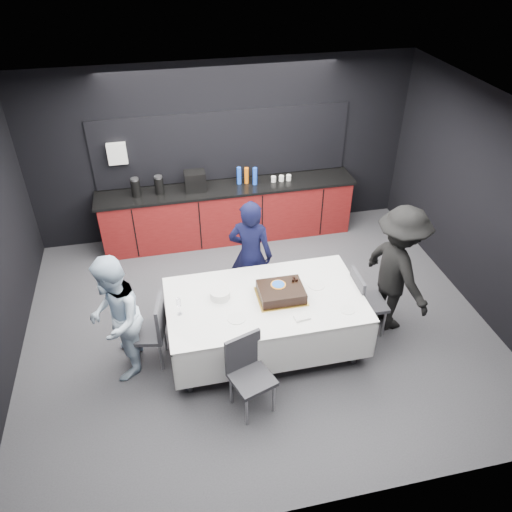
{
  "coord_description": "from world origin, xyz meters",
  "views": [
    {
      "loc": [
        -1.07,
        -4.77,
        4.59
      ],
      "look_at": [
        0.0,
        0.1,
        1.05
      ],
      "focal_mm": 35.0,
      "sensor_mm": 36.0,
      "label": 1
    }
  ],
  "objects_px": {
    "party_table": "(265,308)",
    "chair_left": "(152,327)",
    "chair_near": "(248,369)",
    "person_right": "(397,270)",
    "plate_stack": "(220,294)",
    "cake_assembly": "(281,292)",
    "chair_right": "(363,299)",
    "person_left": "(115,319)",
    "person_center": "(251,255)",
    "champagne_flute": "(179,303)"
  },
  "relations": [
    {
      "from": "cake_assembly",
      "to": "person_right",
      "type": "height_order",
      "value": "person_right"
    },
    {
      "from": "party_table",
      "to": "person_left",
      "type": "height_order",
      "value": "person_left"
    },
    {
      "from": "cake_assembly",
      "to": "champagne_flute",
      "type": "bearing_deg",
      "value": -177.8
    },
    {
      "from": "chair_near",
      "to": "person_center",
      "type": "distance_m",
      "value": 1.73
    },
    {
      "from": "cake_assembly",
      "to": "chair_right",
      "type": "bearing_deg",
      "value": 1.0
    },
    {
      "from": "chair_near",
      "to": "person_right",
      "type": "height_order",
      "value": "person_right"
    },
    {
      "from": "person_left",
      "to": "chair_right",
      "type": "bearing_deg",
      "value": 94.08
    },
    {
      "from": "person_center",
      "to": "cake_assembly",
      "type": "bearing_deg",
      "value": 126.12
    },
    {
      "from": "person_left",
      "to": "cake_assembly",
      "type": "bearing_deg",
      "value": 93.62
    },
    {
      "from": "chair_left",
      "to": "person_right",
      "type": "relative_size",
      "value": 0.53
    },
    {
      "from": "party_table",
      "to": "champagne_flute",
      "type": "distance_m",
      "value": 1.05
    },
    {
      "from": "chair_near",
      "to": "person_right",
      "type": "bearing_deg",
      "value": 22.99
    },
    {
      "from": "champagne_flute",
      "to": "person_right",
      "type": "relative_size",
      "value": 0.13
    },
    {
      "from": "chair_right",
      "to": "chair_near",
      "type": "relative_size",
      "value": 1.0
    },
    {
      "from": "cake_assembly",
      "to": "chair_near",
      "type": "distance_m",
      "value": 1.02
    },
    {
      "from": "champagne_flute",
      "to": "chair_left",
      "type": "height_order",
      "value": "champagne_flute"
    },
    {
      "from": "party_table",
      "to": "champagne_flute",
      "type": "xyz_separation_m",
      "value": [
        -1.01,
        -0.05,
        0.3
      ]
    },
    {
      "from": "party_table",
      "to": "chair_near",
      "type": "bearing_deg",
      "value": -114.9
    },
    {
      "from": "person_left",
      "to": "person_right",
      "type": "bearing_deg",
      "value": 95.2
    },
    {
      "from": "chair_left",
      "to": "person_right",
      "type": "height_order",
      "value": "person_right"
    },
    {
      "from": "champagne_flute",
      "to": "chair_right",
      "type": "xyz_separation_m",
      "value": [
        2.28,
        0.06,
        -0.4
      ]
    },
    {
      "from": "chair_left",
      "to": "chair_near",
      "type": "bearing_deg",
      "value": -41.64
    },
    {
      "from": "person_left",
      "to": "person_right",
      "type": "height_order",
      "value": "person_right"
    },
    {
      "from": "cake_assembly",
      "to": "party_table",
      "type": "bearing_deg",
      "value": 178.16
    },
    {
      "from": "plate_stack",
      "to": "chair_right",
      "type": "xyz_separation_m",
      "value": [
        1.78,
        -0.12,
        -0.3
      ]
    },
    {
      "from": "chair_near",
      "to": "person_left",
      "type": "xyz_separation_m",
      "value": [
        -1.35,
        0.8,
        0.26
      ]
    },
    {
      "from": "champagne_flute",
      "to": "person_right",
      "type": "distance_m",
      "value": 2.72
    },
    {
      "from": "plate_stack",
      "to": "chair_left",
      "type": "xyz_separation_m",
      "value": [
        -0.83,
        -0.08,
        -0.3
      ]
    },
    {
      "from": "plate_stack",
      "to": "chair_left",
      "type": "distance_m",
      "value": 0.88
    },
    {
      "from": "chair_right",
      "to": "person_right",
      "type": "xyz_separation_m",
      "value": [
        0.44,
        0.07,
        0.33
      ]
    },
    {
      "from": "chair_left",
      "to": "person_center",
      "type": "height_order",
      "value": "person_center"
    },
    {
      "from": "plate_stack",
      "to": "person_right",
      "type": "height_order",
      "value": "person_right"
    },
    {
      "from": "champagne_flute",
      "to": "person_left",
      "type": "bearing_deg",
      "value": 175.61
    },
    {
      "from": "party_table",
      "to": "person_left",
      "type": "xyz_separation_m",
      "value": [
        -1.72,
        0.0,
        0.15
      ]
    },
    {
      "from": "person_center",
      "to": "person_left",
      "type": "relative_size",
      "value": 1.01
    },
    {
      "from": "party_table",
      "to": "chair_near",
      "type": "height_order",
      "value": "chair_near"
    },
    {
      "from": "chair_right",
      "to": "person_center",
      "type": "xyz_separation_m",
      "value": [
        -1.26,
        0.85,
        0.27
      ]
    },
    {
      "from": "champagne_flute",
      "to": "person_right",
      "type": "bearing_deg",
      "value": 2.81
    },
    {
      "from": "party_table",
      "to": "person_right",
      "type": "distance_m",
      "value": 1.72
    },
    {
      "from": "chair_right",
      "to": "chair_near",
      "type": "height_order",
      "value": "same"
    },
    {
      "from": "cake_assembly",
      "to": "person_right",
      "type": "distance_m",
      "value": 1.52
    },
    {
      "from": "plate_stack",
      "to": "person_left",
      "type": "distance_m",
      "value": 1.22
    },
    {
      "from": "person_center",
      "to": "person_left",
      "type": "bearing_deg",
      "value": 50.73
    },
    {
      "from": "plate_stack",
      "to": "person_left",
      "type": "relative_size",
      "value": 0.15
    },
    {
      "from": "plate_stack",
      "to": "cake_assembly",
      "type": "bearing_deg",
      "value": -11.46
    },
    {
      "from": "chair_near",
      "to": "person_right",
      "type": "xyz_separation_m",
      "value": [
        2.08,
        0.88,
        0.33
      ]
    },
    {
      "from": "chair_left",
      "to": "chair_near",
      "type": "xyz_separation_m",
      "value": [
        0.97,
        -0.86,
        0.0
      ]
    },
    {
      "from": "chair_right",
      "to": "party_table",
      "type": "bearing_deg",
      "value": -179.42
    },
    {
      "from": "party_table",
      "to": "chair_left",
      "type": "height_order",
      "value": "chair_left"
    },
    {
      "from": "cake_assembly",
      "to": "person_center",
      "type": "relative_size",
      "value": 0.36
    }
  ]
}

